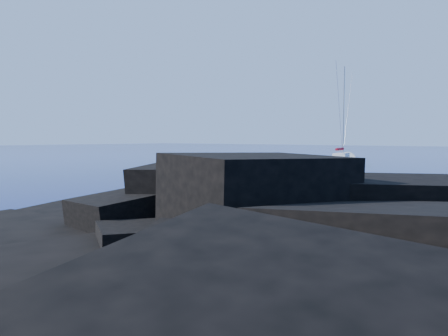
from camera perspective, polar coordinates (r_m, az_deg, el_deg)
The scene contains 6 objects.
headland at distance 13.47m, azimuth -0.06°, elevation -12.78°, with size 24.00×24.00×3.60m, color black, non-canonical shape.
beach at distance 18.71m, azimuth -26.18°, elevation -8.42°, with size 8.50×6.00×0.70m, color black.
surf_foam at distance 20.51m, azimuth -13.98°, elevation -7.05°, with size 10.00×8.00×0.06m, color white, non-canonical shape.
sailboat at distance 63.61m, azimuth 15.12°, elevation 0.36°, with size 2.79×13.28×13.93m, color silver, non-canonical shape.
towel at distance 18.90m, azimuth -25.08°, elevation -7.09°, with size 2.13×1.01×0.06m, color white.
sunbather at distance 18.87m, azimuth -25.09°, elevation -6.69°, with size 1.61×0.39×0.21m, color tan, non-canonical shape.
Camera 1 is at (21.21, -6.95, 3.89)m, focal length 35.00 mm.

